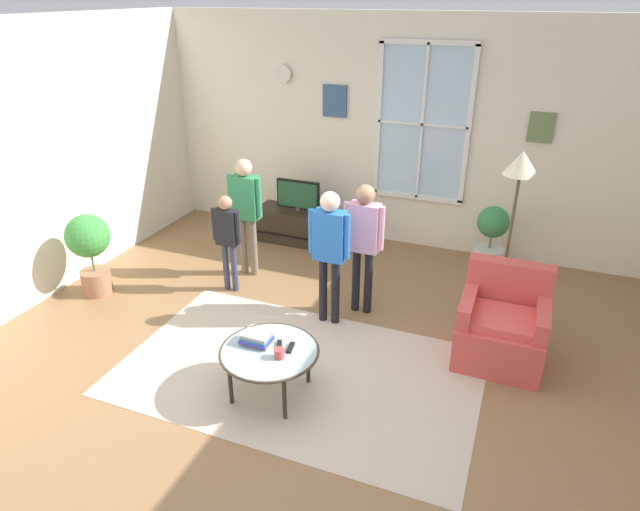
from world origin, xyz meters
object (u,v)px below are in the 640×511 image
Objects in this scene: person_green_shirt at (246,204)px; potted_plant_corner at (90,246)px; remote_near_cup at (291,348)px; person_blue_shirt at (330,243)px; tv_stand at (299,226)px; armchair at (502,327)px; book_stack at (256,339)px; television at (298,195)px; person_pink_shirt at (364,235)px; coffee_table at (269,353)px; person_black_shirt at (227,233)px; floor_lamp at (519,182)px; cup at (279,353)px; remote_near_books at (279,345)px; potted_plant_by_window at (491,236)px.

potted_plant_corner is (-1.38, -1.05, -0.31)m from person_green_shirt.
person_blue_shirt reaches higher than remote_near_cup.
tv_stand is 1.30× the size of armchair.
armchair is 4.36m from potted_plant_corner.
book_stack is 0.18× the size of person_blue_shirt.
television is 0.68× the size of armchair.
person_pink_shirt is (1.34, -1.41, 0.66)m from tv_stand.
coffee_table is 0.73× the size of person_black_shirt.
book_stack is at bearing 160.51° from coffee_table.
person_pink_shirt is at bearing 4.06° from person_black_shirt.
floor_lamp reaches higher than potted_plant_corner.
armchair is 1.33m from floor_lamp.
person_green_shirt reaches higher than cup.
person_pink_shirt reaches higher than cup.
person_black_shirt is 0.47m from person_green_shirt.
person_black_shirt reaches higher than cup.
cup is at bearing -69.18° from tv_stand.
coffee_table is at bearing -132.25° from floor_lamp.
person_green_shirt is at bearing -99.30° from tv_stand.
television is 1.12m from person_green_shirt.
remote_near_books is 1.88m from person_black_shirt.
coffee_table is 1.05× the size of potted_plant_by_window.
television is at bearing 110.63° from remote_near_books.
potted_plant_by_window is (1.60, 3.04, -0.06)m from book_stack.
person_green_shirt is at bearing 125.07° from remote_near_books.
coffee_table is 0.59× the size of person_green_shirt.
person_green_shirt is at bearing 89.26° from person_black_shirt.
tv_stand is at bearing 109.14° from coffee_table.
person_black_shirt is at bearing -96.89° from television.
person_black_shirt is (-1.21, 1.44, 0.30)m from coffee_table.
person_black_shirt reaches higher than television.
television is 3.04m from book_stack.
remote_near_cup is (-1.59, -1.15, 0.12)m from armchair.
tv_stand is at bearing 112.34° from remote_near_cup.
remote_near_cup is at bearing 6.68° from book_stack.
remote_near_cup is at bearing -85.48° from person_blue_shirt.
person_pink_shirt is at bearing -46.50° from tv_stand.
armchair is 10.45× the size of cup.
remote_near_cup is 2.29m from person_green_shirt.
tv_stand is 1.00× the size of person_black_shirt.
cup is 0.10× the size of potted_plant_by_window.
cup is (1.15, -3.02, -0.19)m from television.
person_green_shirt reaches higher than book_stack.
person_black_shirt reaches higher than tv_stand.
armchair is at bearing -31.79° from tv_stand.
remote_near_cup is 0.15× the size of potted_plant_corner.
person_blue_shirt is (-1.68, -0.01, 0.56)m from armchair.
remote_near_books is at bearing 8.00° from book_stack.
person_green_shirt reaches higher than potted_plant_by_window.
television reaches higher than remote_near_books.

